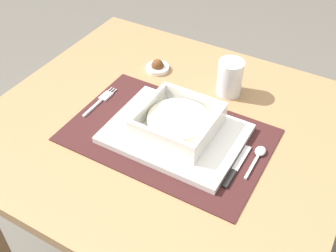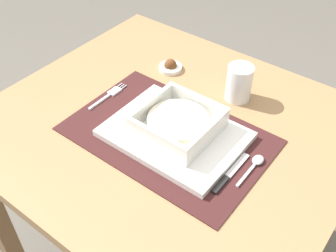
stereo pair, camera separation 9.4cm
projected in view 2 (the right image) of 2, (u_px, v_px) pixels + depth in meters
The scene contains 10 objects.
dining_table at pixel (169, 156), 1.08m from camera, with size 0.87×0.77×0.76m.
placemat at pixel (168, 135), 0.97m from camera, with size 0.47×0.31×0.00m, color #381919.
serving_plate at pixel (175, 134), 0.95m from camera, with size 0.31×0.23×0.02m, color white.
porridge_bowl at pixel (178, 124), 0.94m from camera, with size 0.17×0.17×0.05m.
fork at pixel (110, 94), 1.07m from camera, with size 0.02×0.13×0.00m.
spoon at pixel (256, 163), 0.89m from camera, with size 0.02×0.11×0.01m.
butter_knife at pixel (229, 175), 0.87m from camera, with size 0.01×0.14×0.01m.
bread_knife at pixel (224, 168), 0.88m from camera, with size 0.01×0.14×0.01m.
drinking_glass at pixel (239, 85), 1.04m from camera, with size 0.07×0.07×0.10m.
condiment_saucer at pixel (170, 67), 1.16m from camera, with size 0.07×0.07×0.04m.
Camera 2 is at (0.45, -0.59, 1.42)m, focal length 43.67 mm.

